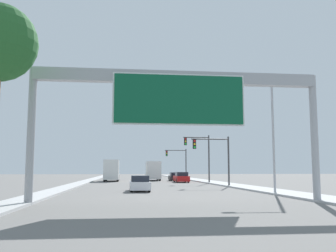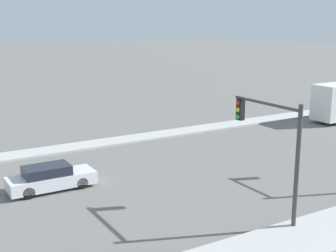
% 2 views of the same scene
% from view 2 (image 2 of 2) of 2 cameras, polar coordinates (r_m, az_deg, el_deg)
% --- Properties ---
extents(median_strip_left, '(2.00, 120.00, 0.15)m').
position_cam_2_polar(median_strip_left, '(48.86, 18.46, 1.73)').
color(median_strip_left, '#B1B1B1').
rests_on(median_strip_left, ground).
extents(car_near_right, '(1.72, 4.67, 1.37)m').
position_cam_2_polar(car_near_right, '(26.20, -14.15, -6.17)').
color(car_near_right, silver).
rests_on(car_near_right, ground).
extents(traffic_light_near_intersection, '(4.33, 0.32, 5.60)m').
position_cam_2_polar(traffic_light_near_intersection, '(21.61, 12.87, -1.49)').
color(traffic_light_near_intersection, '#3D3D3F').
rests_on(traffic_light_near_intersection, ground).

